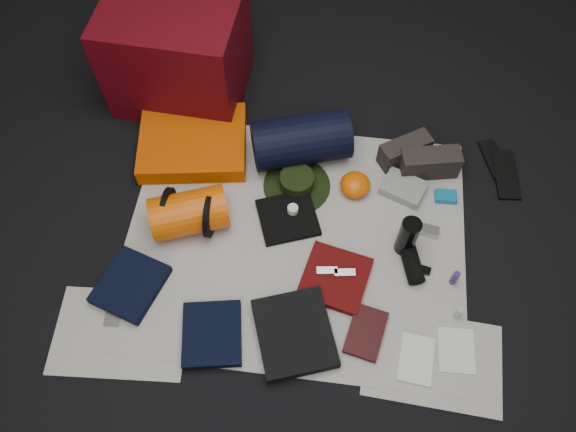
# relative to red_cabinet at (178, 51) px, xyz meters

# --- Properties ---
(floor) EXTENTS (4.50, 4.50, 0.02)m
(floor) POSITION_rel_red_cabinet_xyz_m (0.72, -0.87, -0.29)
(floor) COLOR black
(floor) RESTS_ON ground
(newspaper_mat) EXTENTS (1.60, 1.30, 0.01)m
(newspaper_mat) POSITION_rel_red_cabinet_xyz_m (0.72, -0.87, -0.28)
(newspaper_mat) COLOR beige
(newspaper_mat) RESTS_ON floor
(newspaper_sheet_front_left) EXTENTS (0.61, 0.44, 0.00)m
(newspaper_sheet_front_left) POSITION_rel_red_cabinet_xyz_m (0.02, -1.42, -0.28)
(newspaper_sheet_front_left) COLOR beige
(newspaper_sheet_front_left) RESTS_ON floor
(newspaper_sheet_front_right) EXTENTS (0.60, 0.43, 0.00)m
(newspaper_sheet_front_right) POSITION_rel_red_cabinet_xyz_m (1.37, -1.37, -0.28)
(newspaper_sheet_front_right) COLOR beige
(newspaper_sheet_front_right) RESTS_ON floor
(red_cabinet) EXTENTS (0.70, 0.59, 0.56)m
(red_cabinet) POSITION_rel_red_cabinet_xyz_m (0.00, 0.00, 0.00)
(red_cabinet) COLOR #51050E
(red_cabinet) RESTS_ON floor
(sleeping_pad) EXTENTS (0.60, 0.52, 0.10)m
(sleeping_pad) POSITION_rel_red_cabinet_xyz_m (0.14, -0.41, -0.22)
(sleeping_pad) COLOR #D04C02
(sleeping_pad) RESTS_ON newspaper_mat
(stuff_sack) EXTENTS (0.40, 0.32, 0.21)m
(stuff_sack) POSITION_rel_red_cabinet_xyz_m (0.22, -0.85, -0.17)
(stuff_sack) COLOR #D34E03
(stuff_sack) RESTS_ON newspaper_mat
(sack_strap_left) EXTENTS (0.02, 0.22, 0.22)m
(sack_strap_left) POSITION_rel_red_cabinet_xyz_m (0.12, -0.85, -0.16)
(sack_strap_left) COLOR black
(sack_strap_left) RESTS_ON newspaper_mat
(sack_strap_right) EXTENTS (0.03, 0.22, 0.22)m
(sack_strap_right) POSITION_rel_red_cabinet_xyz_m (0.32, -0.85, -0.16)
(sack_strap_right) COLOR black
(sack_strap_right) RESTS_ON newspaper_mat
(navy_duffel) EXTENTS (0.53, 0.39, 0.25)m
(navy_duffel) POSITION_rel_red_cabinet_xyz_m (0.69, -0.38, -0.15)
(navy_duffel) COLOR black
(navy_duffel) RESTS_ON newspaper_mat
(boonie_brim) EXTENTS (0.37, 0.37, 0.01)m
(boonie_brim) POSITION_rel_red_cabinet_xyz_m (0.69, -0.58, -0.27)
(boonie_brim) COLOR black
(boonie_brim) RESTS_ON newspaper_mat
(boonie_crown) EXTENTS (0.17, 0.17, 0.08)m
(boonie_crown) POSITION_rel_red_cabinet_xyz_m (0.69, -0.58, -0.23)
(boonie_crown) COLOR black
(boonie_crown) RESTS_ON boonie_brim
(hiking_boot_left) EXTENTS (0.27, 0.23, 0.13)m
(hiking_boot_left) POSITION_rel_red_cabinet_xyz_m (1.22, -0.34, -0.21)
(hiking_boot_left) COLOR #2C2622
(hiking_boot_left) RESTS_ON newspaper_mat
(hiking_boot_right) EXTENTS (0.31, 0.17, 0.15)m
(hiking_boot_right) POSITION_rel_red_cabinet_xyz_m (1.34, -0.41, -0.20)
(hiking_boot_right) COLOR #2C2622
(hiking_boot_right) RESTS_ON newspaper_mat
(flip_flop_left) EXTENTS (0.14, 0.31, 0.02)m
(flip_flop_left) POSITION_rel_red_cabinet_xyz_m (1.74, -0.38, -0.27)
(flip_flop_left) COLOR black
(flip_flop_left) RESTS_ON floor
(flip_flop_right) EXTENTS (0.16, 0.25, 0.01)m
(flip_flop_right) POSITION_rel_red_cabinet_xyz_m (1.68, -0.29, -0.27)
(flip_flop_right) COLOR black
(flip_flop_right) RESTS_ON floor
(trousers_navy_a) EXTENTS (0.34, 0.36, 0.05)m
(trousers_navy_a) POSITION_rel_red_cabinet_xyz_m (0.01, -1.21, -0.25)
(trousers_navy_a) COLOR black
(trousers_navy_a) RESTS_ON newspaper_mat
(trousers_navy_b) EXTENTS (0.30, 0.33, 0.04)m
(trousers_navy_b) POSITION_rel_red_cabinet_xyz_m (0.42, -1.39, -0.25)
(trousers_navy_b) COLOR black
(trousers_navy_b) RESTS_ON newspaper_mat
(trousers_charcoal) EXTENTS (0.42, 0.45, 0.06)m
(trousers_charcoal) POSITION_rel_red_cabinet_xyz_m (0.77, -1.34, -0.24)
(trousers_charcoal) COLOR black
(trousers_charcoal) RESTS_ON newspaper_mat
(black_tshirt) EXTENTS (0.34, 0.33, 0.03)m
(black_tshirt) POSITION_rel_red_cabinet_xyz_m (0.67, -0.77, -0.26)
(black_tshirt) COLOR black
(black_tshirt) RESTS_ON newspaper_mat
(red_shirt) EXTENTS (0.34, 0.34, 0.04)m
(red_shirt) POSITION_rel_red_cabinet_xyz_m (0.93, -1.06, -0.25)
(red_shirt) COLOR #4F0808
(red_shirt) RESTS_ON newspaper_mat
(orange_stuff_sack) EXTENTS (0.19, 0.19, 0.10)m
(orange_stuff_sack) POSITION_rel_red_cabinet_xyz_m (0.98, -0.56, -0.22)
(orange_stuff_sack) COLOR #D34E03
(orange_stuff_sack) RESTS_ON newspaper_mat
(first_aid_pouch) EXTENTS (0.25, 0.22, 0.05)m
(first_aid_pouch) POSITION_rel_red_cabinet_xyz_m (1.22, -0.54, -0.25)
(first_aid_pouch) COLOR gray
(first_aid_pouch) RESTS_ON newspaper_mat
(water_bottle) EXTENTS (0.10, 0.10, 0.23)m
(water_bottle) POSITION_rel_red_cabinet_xyz_m (1.23, -0.86, -0.16)
(water_bottle) COLOR black
(water_bottle) RESTS_ON newspaper_mat
(speaker) EXTENTS (0.13, 0.21, 0.08)m
(speaker) POSITION_rel_red_cabinet_xyz_m (1.27, -0.95, -0.23)
(speaker) COLOR black
(speaker) RESTS_ON newspaper_mat
(compact_camera) EXTENTS (0.09, 0.07, 0.03)m
(compact_camera) POSITION_rel_red_cabinet_xyz_m (1.35, -0.76, -0.26)
(compact_camera) COLOR #B9B9BE
(compact_camera) RESTS_ON newspaper_mat
(cyan_case) EXTENTS (0.11, 0.07, 0.03)m
(cyan_case) POSITION_rel_red_cabinet_xyz_m (1.43, -0.56, -0.26)
(cyan_case) COLOR #106AA2
(cyan_case) RESTS_ON newspaper_mat
(toiletry_purple) EXTENTS (0.04, 0.04, 0.09)m
(toiletry_purple) POSITION_rel_red_cabinet_xyz_m (1.46, -1.00, -0.23)
(toiletry_purple) COLOR #422068
(toiletry_purple) RESTS_ON newspaper_mat
(toiletry_clear) EXTENTS (0.04, 0.04, 0.08)m
(toiletry_clear) POSITION_rel_red_cabinet_xyz_m (1.47, -1.17, -0.23)
(toiletry_clear) COLOR #A8ACA7
(toiletry_clear) RESTS_ON newspaper_mat
(paperback_book) EXTENTS (0.19, 0.25, 0.03)m
(paperback_book) POSITION_rel_red_cabinet_xyz_m (1.08, -1.30, -0.26)
(paperback_book) COLOR black
(paperback_book) RESTS_ON newspaper_mat
(map_booklet) EXTENTS (0.16, 0.22, 0.01)m
(map_booklet) POSITION_rel_red_cabinet_xyz_m (1.30, -1.38, -0.27)
(map_booklet) COLOR silver
(map_booklet) RESTS_ON newspaper_mat
(map_printout) EXTENTS (0.16, 0.20, 0.01)m
(map_printout) POSITION_rel_red_cabinet_xyz_m (1.47, -1.32, -0.27)
(map_printout) COLOR silver
(map_printout) RESTS_ON newspaper_mat
(sunglasses) EXTENTS (0.09, 0.05, 0.02)m
(sunglasses) POSITION_rel_red_cabinet_xyz_m (1.32, -0.96, -0.26)
(sunglasses) COLOR black
(sunglasses) RESTS_ON newspaper_mat
(key_cluster) EXTENTS (0.07, 0.07, 0.01)m
(key_cluster) POSITION_rel_red_cabinet_xyz_m (-0.03, -1.37, -0.27)
(key_cluster) COLOR #B9B9BE
(key_cluster) RESTS_ON newspaper_mat
(tape_roll) EXTENTS (0.05, 0.05, 0.04)m
(tape_roll) POSITION_rel_red_cabinet_xyz_m (0.69, -0.74, -0.23)
(tape_roll) COLOR silver
(tape_roll) RESTS_ON black_tshirt
(energy_bar_a) EXTENTS (0.10, 0.05, 0.01)m
(energy_bar_a) POSITION_rel_red_cabinet_xyz_m (0.89, -1.04, -0.23)
(energy_bar_a) COLOR #B9B9BE
(energy_bar_a) RESTS_ON red_shirt
(energy_bar_b) EXTENTS (0.10, 0.05, 0.01)m
(energy_bar_b) POSITION_rel_red_cabinet_xyz_m (0.97, -1.04, -0.23)
(energy_bar_b) COLOR #B9B9BE
(energy_bar_b) RESTS_ON red_shirt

